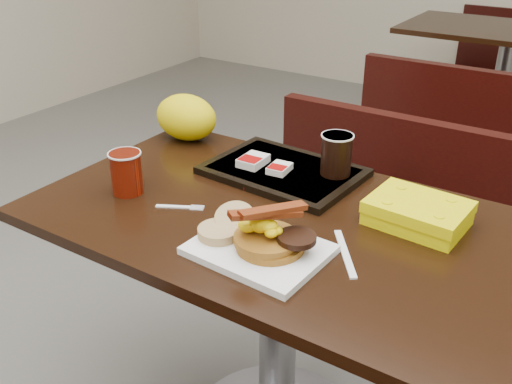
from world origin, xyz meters
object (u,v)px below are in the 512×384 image
Objects in this scene: tray at (283,171)px; paper_bag at (186,117)px; knife at (345,253)px; coffee_cup_near at (126,173)px; bench_near_n at (378,230)px; bench_far_s at (468,129)px; table_near at (278,338)px; table_far at (499,92)px; platter at (259,250)px; fork at (173,207)px; hashbrown_sleeve_right at (279,168)px; pancake_stack at (270,242)px; hashbrown_sleeve_left at (253,161)px; clamshell at (418,213)px; coffee_cup_far at (336,155)px.

paper_bag reaches higher than tray.
coffee_cup_near is at bearing -122.16° from knife.
bench_far_s is at bearing 90.00° from bench_near_n.
table_near and table_far have the same top height.
table_far is at bearing 91.29° from tray.
table_near is at bearing -28.09° from paper_bag.
table_near is at bearing 108.65° from platter.
fork is at bearing -106.68° from bench_near_n.
fork is 0.46m from paper_bag.
bench_near_n is 0.68m from hashbrown_sleeve_right.
pancake_stack is at bearing 25.40° from platter.
knife is 0.47m from hashbrown_sleeve_left.
bench_far_s is (0.00, 1.20, 0.00)m from bench_near_n.
coffee_cup_far is at bearing 161.75° from clamshell.
bench_near_n is (0.00, 0.70, -0.02)m from table_near.
table_far is at bearing 82.37° from hashbrown_sleeve_right.
coffee_cup_far reaches higher than knife.
paper_bag is (-0.50, -1.63, 0.46)m from bench_far_s.
hashbrown_sleeve_right reaches higher than knife.
pancake_stack is at bearing -53.20° from hashbrown_sleeve_left.
platter reaches higher than knife.
pancake_stack is 0.79× the size of knife.
bench_far_s is 6.89× the size of pancake_stack.
fork is 1.73× the size of hashbrown_sleeve_right.
knife is (0.20, -0.77, 0.39)m from bench_near_n.
table_far is 5.90× the size of paper_bag.
bench_near_n is 0.95m from platter.
hashbrown_sleeve_left is at bearing 55.11° from coffee_cup_near.
hashbrown_sleeve_left reaches higher than tray.
pancake_stack reaches higher than platter.
coffee_cup_near is (-0.39, -2.01, 0.44)m from bench_far_s.
tray reaches higher than knife.
hashbrown_sleeve_right is at bearing 37.14° from fork.
fork is at bearing -150.95° from clamshell.
knife is at bearing -85.70° from table_far.
coffee_cup_far is (0.02, 0.25, 0.45)m from table_near.
coffee_cup_far reaches higher than coffee_cup_near.
knife is (0.20, -1.97, 0.39)m from bench_far_s.
pancake_stack is at bearing -59.55° from tray.
fork is at bearing -108.97° from tray.
knife is (0.16, 0.10, -0.01)m from platter.
coffee_cup_far is at bearing -87.13° from bench_near_n.
bench_far_s is (0.00, 1.90, -0.02)m from table_near.
clamshell is at bearing 53.43° from pancake_stack.
platter reaches higher than bench_near_n.
coffee_cup_far is at bearing 173.68° from knife.
coffee_cup_near is (-0.39, -2.71, 0.43)m from table_far.
hashbrown_sleeve_right is 0.34× the size of paper_bag.
paper_bag reaches higher than hashbrown_sleeve_left.
clamshell is 0.79m from paper_bag.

